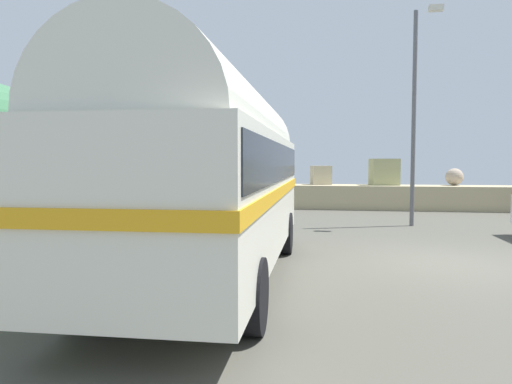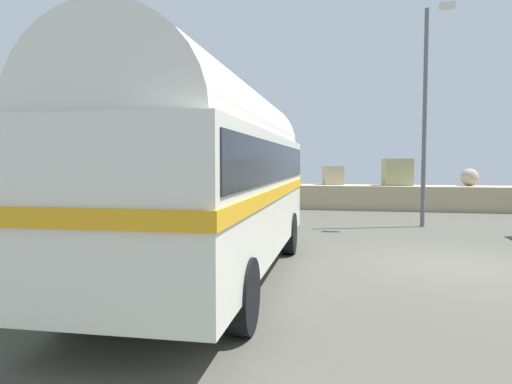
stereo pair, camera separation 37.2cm
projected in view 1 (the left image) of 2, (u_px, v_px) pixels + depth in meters
name	position (u px, v px, depth m)	size (l,w,h in m)	color
ground	(447.00, 264.00, 9.92)	(32.00, 26.00, 0.02)	#514F45
breakwater	(386.00, 193.00, 21.48)	(31.36, 2.08, 2.32)	tan
vintage_coach	(214.00, 168.00, 8.45)	(2.57, 8.62, 3.70)	black
lamp_post	(416.00, 107.00, 15.49)	(0.81, 0.66, 7.11)	#5B5B60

